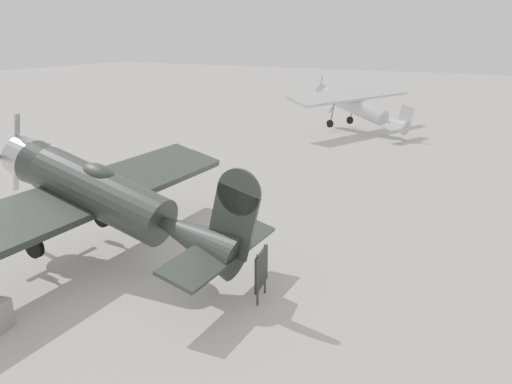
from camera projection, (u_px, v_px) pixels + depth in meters
ground at (284, 249)px, 16.62m from camera, size 160.00×160.00×0.00m
lowwing_monoplane at (113, 200)px, 14.74m from camera, size 8.99×12.45×4.05m
highwing_monoplane at (358, 103)px, 35.42m from camera, size 8.29×11.36×3.27m
sign_board at (261, 270)px, 13.24m from camera, size 0.25×1.01×1.46m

